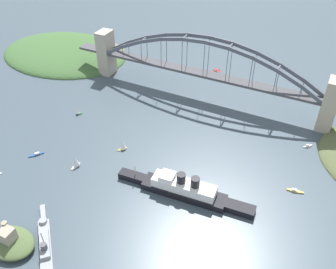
# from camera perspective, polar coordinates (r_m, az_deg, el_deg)

# --- Properties ---
(ground_plane) EXTENTS (1400.00, 1400.00, 0.00)m
(ground_plane) POSITION_cam_1_polar(r_m,az_deg,el_deg) (361.98, 5.66, 5.94)
(ground_plane) COLOR #3D4C56
(harbor_arch_bridge) EXTENTS (288.48, 17.53, 61.95)m
(harbor_arch_bridge) POSITION_cam_1_polar(r_m,az_deg,el_deg) (348.74, 5.93, 9.63)
(harbor_arch_bridge) COLOR #ADA38E
(harbor_arch_bridge) RESTS_ON ground
(headland_east_shore) EXTENTS (158.46, 120.41, 21.13)m
(headland_east_shore) POSITION_cam_1_polar(r_m,az_deg,el_deg) (463.92, -15.79, 12.25)
(headland_east_shore) COLOR #3D6033
(headland_east_shore) RESTS_ON ground
(ocean_liner) EXTENTS (101.76, 18.38, 19.12)m
(ocean_liner) POSITION_cam_1_polar(r_m,az_deg,el_deg) (255.14, 2.61, -8.66)
(ocean_liner) COLOR black
(ocean_liner) RESTS_ON ground
(naval_cruiser) EXTENTS (50.58, 51.08, 15.94)m
(naval_cruiser) POSITION_cam_1_polar(r_m,az_deg,el_deg) (240.65, -18.92, -16.59)
(naval_cruiser) COLOR gray
(naval_cruiser) RESTS_ON ground
(fort_island_mid_harbor) EXTENTS (32.35, 23.69, 16.46)m
(fort_island_mid_harbor) POSITION_cam_1_polar(r_m,az_deg,el_deg) (248.36, -23.79, -15.33)
(fort_island_mid_harbor) COLOR #4C6038
(fort_island_mid_harbor) RESTS_ON ground
(seaplane_taxiing_near_bridge) EXTENTS (10.48, 9.34, 4.91)m
(seaplane_taxiing_near_bridge) POSITION_cam_1_polar(r_m,az_deg,el_deg) (406.63, 7.76, 9.96)
(seaplane_taxiing_near_bridge) COLOR #B7B7B2
(seaplane_taxiing_near_bridge) RESTS_ON ground
(small_boat_0) EXTENTS (6.50, 6.61, 2.51)m
(small_boat_0) POSITION_cam_1_polar(r_m,az_deg,el_deg) (318.60, 21.32, -1.72)
(small_boat_0) COLOR silver
(small_boat_0) RESTS_ON ground
(small_boat_3) EXTENTS (6.93, 7.94, 8.76)m
(small_boat_3) POSITION_cam_1_polar(r_m,az_deg,el_deg) (294.71, -7.18, -1.74)
(small_boat_3) COLOR gold
(small_boat_3) RESTS_ON ground
(small_boat_4) EXTENTS (8.48, 10.79, 2.09)m
(small_boat_4) POSITION_cam_1_polar(r_m,az_deg,el_deg) (308.01, -20.18, -2.97)
(small_boat_4) COLOR #234C8C
(small_boat_4) RESTS_ON ground
(small_boat_5) EXTENTS (5.51, 5.36, 7.68)m
(small_boat_5) POSITION_cam_1_polar(r_m,az_deg,el_deg) (343.35, -14.20, 3.61)
(small_boat_5) COLOR #2D6B3D
(small_boat_5) RESTS_ON ground
(small_boat_6) EXTENTS (5.44, 9.06, 10.43)m
(small_boat_6) POSITION_cam_1_polar(r_m,az_deg,el_deg) (285.59, -14.46, -4.19)
(small_boat_6) COLOR silver
(small_boat_6) RESTS_ON ground
(small_boat_8) EXTENTS (12.08, 3.29, 2.23)m
(small_boat_8) POSITION_cam_1_polar(r_m,az_deg,el_deg) (275.97, 19.52, -8.43)
(small_boat_8) COLOR gold
(small_boat_8) RESTS_ON ground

